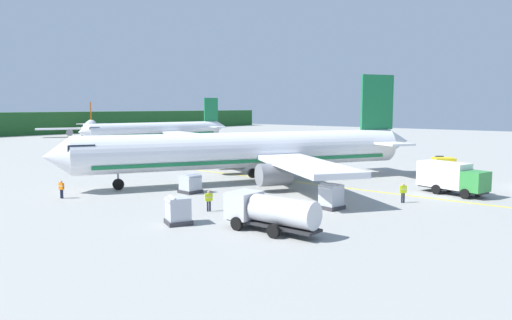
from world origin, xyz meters
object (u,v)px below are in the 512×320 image
Objects in this scene: service_truck_catering at (441,167)px; cargo_container_far at (331,197)px; airliner_mid_apron at (160,130)px; service_truck_baggage at (451,177)px; cargo_container_mid at (178,211)px; airliner_foreground at (253,151)px; airliner_far_taxiway at (90,127)px; crew_loader_left at (209,199)px; crew_loader_right at (403,191)px; cargo_container_near at (190,184)px; service_truck_fuel at (270,211)px; crew_marshaller at (61,188)px.

cargo_container_far is at bearing 177.42° from service_truck_catering.
airliner_mid_apron is at bearing 60.96° from cargo_container_far.
cargo_container_mid is at bearing 155.30° from service_truck_baggage.
airliner_foreground reaches higher than airliner_far_taxiway.
airliner_foreground is 15.63m from cargo_container_far.
airliner_foreground is 19.90m from cargo_container_mid.
cargo_container_mid is (-33.83, 6.70, -0.25)m from service_truck_catering.
airliner_far_taxiway is at bearing 86.64° from airliner_mid_apron.
cargo_container_mid is at bearing -155.70° from airliner_foreground.
airliner_foreground reaches higher than crew_loader_left.
crew_loader_right is (-32.23, -100.28, -1.69)m from airliner_far_taxiway.
crew_loader_left is at bearing -116.64° from airliner_far_taxiway.
service_truck_catering is 3.03× the size of cargo_container_near.
cargo_container_near is (-38.63, -51.66, -2.04)m from airliner_mid_apron.
airliner_far_taxiway reaches higher than service_truck_fuel.
airliner_foreground is 1.31× the size of airliner_far_taxiway.
service_truck_fuel reaches higher than cargo_container_near.
airliner_foreground is 23.36× the size of crew_loader_left.
cargo_container_mid is 1.32× the size of crew_loader_right.
airliner_foreground is 17.46m from crew_loader_right.
airliner_mid_apron is 16.94× the size of cargo_container_far.
airliner_far_taxiway is at bearing 80.98° from service_truck_catering.
service_truck_catering reaches higher than cargo_container_far.
service_truck_fuel reaches higher than cargo_container_mid.
cargo_container_near is 0.89× the size of cargo_container_far.
airliner_mid_apron is 5.31× the size of service_truck_fuel.
cargo_container_mid reaches higher than cargo_container_near.
airliner_mid_apron is at bearing 53.21° from cargo_container_near.
service_truck_baggage reaches higher than service_truck_fuel.
crew_marshaller is 0.99× the size of crew_loader_left.
crew_loader_left is (-29.58, 7.92, -0.24)m from service_truck_catering.
airliner_mid_apron is 80.11m from service_truck_fuel.
airliner_mid_apron is at bearing 60.34° from airliner_foreground.
airliner_far_taxiway is 17.78× the size of crew_loader_left.
cargo_container_far is 23.70m from crew_marshaller.
cargo_container_far is 6.97m from crew_loader_right.
cargo_container_far is (-36.45, -65.65, -1.91)m from airliner_mid_apron.
cargo_container_mid is at bearing 151.89° from crew_loader_right.
cargo_container_far is 9.71m from crew_loader_left.
cargo_container_mid is at bearing -88.87° from crew_marshaller.
service_truck_baggage is (-23.65, -70.95, -1.29)m from airliner_mid_apron.
crew_loader_right is at bearing -107.82° from airliner_far_taxiway.
cargo_container_far is (-12.79, 5.30, -0.62)m from service_truck_baggage.
cargo_container_far is (-38.28, -96.81, -1.69)m from airliner_far_taxiway.
airliner_foreground is 22.55× the size of crew_loader_right.
crew_marshaller is 14.62m from crew_loader_left.
airliner_far_taxiway is at bearing 75.99° from service_truck_baggage.
crew_loader_left is at bearing -126.38° from airliner_mid_apron.
cargo_container_far is at bearing -111.57° from airliner_far_taxiway.
airliner_far_taxiway is 90.82m from crew_marshaller.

